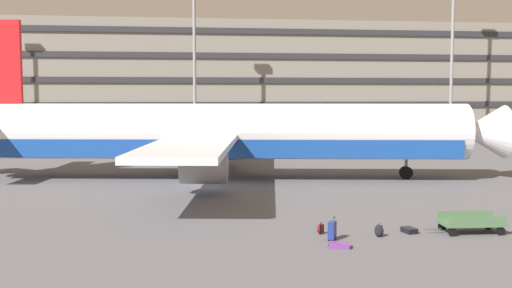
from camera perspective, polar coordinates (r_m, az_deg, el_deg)
name	(u,v)px	position (r m, az deg, el deg)	size (l,w,h in m)	color
ground_plane	(207,185)	(38.63, -4.69, -3.97)	(600.00, 600.00, 0.00)	#5B5B60
terminal_structure	(193,82)	(85.29, -6.10, 5.96)	(121.68, 21.84, 15.28)	gray
airliner	(216,134)	(41.36, -3.88, 0.97)	(40.04, 32.48, 11.02)	silver
light_mast_left	(194,46)	(67.09, -5.94, 9.31)	(1.80, 0.50, 19.08)	gray
light_mast_center_left	(453,28)	(74.37, 18.38, 10.54)	(1.80, 0.50, 23.80)	gray
suitcase_black	(332,230)	(24.35, 7.33, -8.22)	(0.44, 0.51, 0.96)	navy
suitcase_purple	(339,245)	(23.26, 8.01, -9.61)	(0.87, 0.62, 0.22)	#72388C
suitcase_upright	(409,230)	(26.31, 14.51, -8.02)	(0.59, 0.76, 0.22)	black
backpack_laid_flat	(320,229)	(25.36, 6.19, -8.11)	(0.40, 0.35, 0.52)	maroon
backpack_navy	(379,231)	(25.24, 11.73, -8.19)	(0.43, 0.38, 0.57)	black
baggage_cart	(471,223)	(27.01, 19.96, -7.14)	(3.33, 1.41, 0.82)	#4C724C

